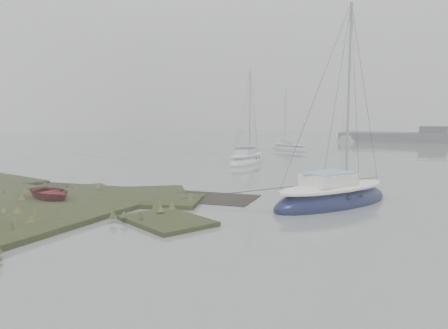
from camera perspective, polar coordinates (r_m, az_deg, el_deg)
The scene contains 6 objects.
ground at distance 45.70m, azimuth 13.09°, elevation 1.04°, with size 160.00×160.00×0.00m, color slate.
sailboat_main at distance 20.90m, azimuth 13.98°, elevation -4.30°, with size 5.50×7.32×10.00m.
sailboat_white at distance 37.98m, azimuth 2.93°, elevation 0.56°, with size 2.24×6.30×8.81m.
sailboat_far_a at distance 53.17m, azimuth 8.50°, elevation 2.13°, with size 5.81×4.59×8.02m.
sailboat_far_c at distance 73.24m, azimuth 15.54°, elevation 3.06°, with size 4.11×3.88×6.01m.
dinghy at distance 22.22m, azimuth -21.78°, elevation -3.39°, with size 2.07×2.90×0.60m, color maroon.
Camera 1 is at (9.53, -14.50, 4.11)m, focal length 35.00 mm.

